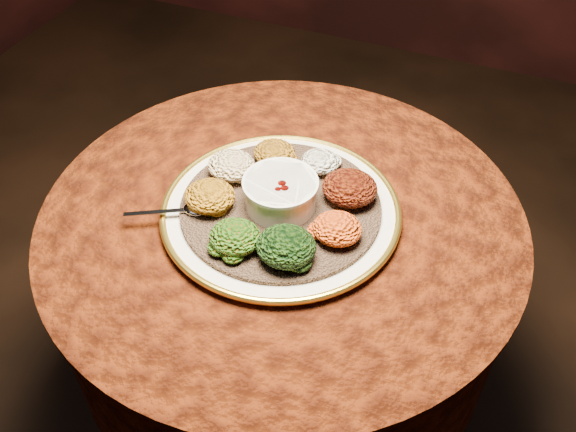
% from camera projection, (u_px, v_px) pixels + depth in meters
% --- Properties ---
extents(table, '(0.96, 0.96, 0.73)m').
position_uv_depth(table, '(282.00, 272.00, 1.39)').
color(table, black).
rests_on(table, ground).
extents(platter, '(0.51, 0.51, 0.02)m').
position_uv_depth(platter, '(281.00, 211.00, 1.25)').
color(platter, silver).
rests_on(platter, table).
extents(injera, '(0.46, 0.46, 0.01)m').
position_uv_depth(injera, '(281.00, 207.00, 1.24)').
color(injera, brown).
rests_on(injera, platter).
extents(stew_bowl, '(0.14, 0.14, 0.06)m').
position_uv_depth(stew_bowl, '(281.00, 191.00, 1.22)').
color(stew_bowl, silver).
rests_on(stew_bowl, injera).
extents(spoon, '(0.14, 0.09, 0.01)m').
position_uv_depth(spoon, '(189.00, 210.00, 1.22)').
color(spoon, silver).
rests_on(spoon, injera).
extents(portion_ayib, '(0.08, 0.07, 0.04)m').
position_uv_depth(portion_ayib, '(320.00, 162.00, 1.30)').
color(portion_ayib, white).
rests_on(portion_ayib, injera).
extents(portion_kitfo, '(0.11, 0.10, 0.05)m').
position_uv_depth(portion_kitfo, '(350.00, 188.00, 1.24)').
color(portion_kitfo, black).
rests_on(portion_kitfo, injera).
extents(portion_tikil, '(0.09, 0.09, 0.04)m').
position_uv_depth(portion_tikil, '(337.00, 229.00, 1.16)').
color(portion_tikil, '#B7620F').
rests_on(portion_tikil, injera).
extents(portion_gomen, '(0.11, 0.10, 0.05)m').
position_uv_depth(portion_gomen, '(286.00, 246.00, 1.13)').
color(portion_gomen, black).
rests_on(portion_gomen, injera).
extents(portion_mixveg, '(0.09, 0.09, 0.05)m').
position_uv_depth(portion_mixveg, '(235.00, 237.00, 1.15)').
color(portion_mixveg, '#AB350B').
rests_on(portion_mixveg, injera).
extents(portion_kik, '(0.10, 0.09, 0.05)m').
position_uv_depth(portion_kik, '(210.00, 196.00, 1.22)').
color(portion_kik, '#B66810').
rests_on(portion_kik, injera).
extents(portion_timatim, '(0.10, 0.09, 0.05)m').
position_uv_depth(portion_timatim, '(231.00, 166.00, 1.29)').
color(portion_timatim, maroon).
rests_on(portion_timatim, injera).
extents(portion_shiro, '(0.09, 0.08, 0.04)m').
position_uv_depth(portion_shiro, '(274.00, 153.00, 1.32)').
color(portion_shiro, '#905811').
rests_on(portion_shiro, injera).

